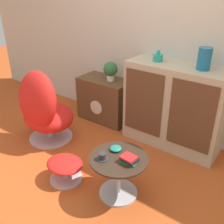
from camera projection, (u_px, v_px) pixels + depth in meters
ground_plane at (84, 180)px, 2.64m from camera, size 12.00×12.00×0.00m
wall_back at (160, 28)px, 3.05m from camera, size 6.40×0.06×2.60m
sideboard at (174, 107)px, 3.02m from camera, size 1.13×0.45×0.99m
tv_console at (105, 99)px, 3.68m from camera, size 0.73×0.41×0.60m
egg_chair at (43, 109)px, 3.11m from camera, size 0.74×0.69×0.93m
ottoman at (65, 166)px, 2.58m from camera, size 0.38×0.33×0.23m
coffee_table at (119, 171)px, 2.36m from camera, size 0.52×0.52×0.41m
vase_leftmost at (158, 57)px, 2.92m from camera, size 0.11×0.11×0.12m
vase_inner_left at (204, 59)px, 2.62m from camera, size 0.14×0.14×0.22m
potted_plant at (110, 70)px, 3.42m from camera, size 0.19×0.19×0.25m
teacup at (102, 157)px, 2.26m from camera, size 0.10×0.10×0.06m
book_stack at (129, 159)px, 2.22m from camera, size 0.15×0.13×0.06m
bowl at (116, 148)px, 2.38m from camera, size 0.11×0.11×0.04m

